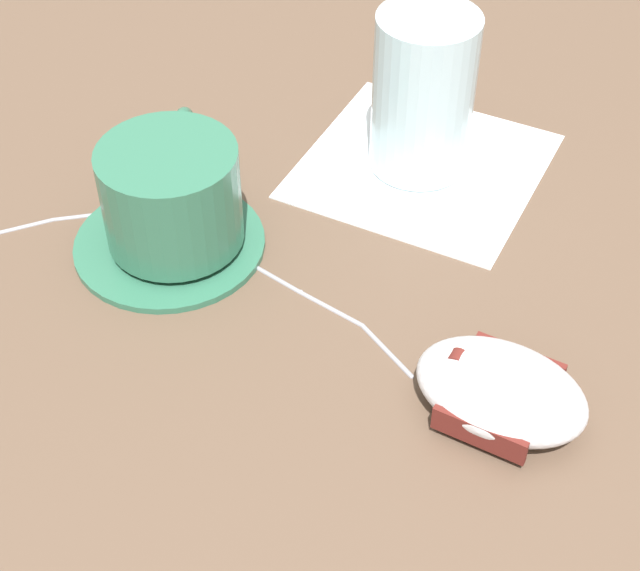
{
  "coord_description": "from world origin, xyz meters",
  "views": [
    {
      "loc": [
        0.49,
        0.02,
        0.44
      ],
      "look_at": [
        0.07,
        0.01,
        0.03
      ],
      "focal_mm": 55.0,
      "sensor_mm": 36.0,
      "label": 1
    }
  ],
  "objects_px": {
    "computer_mouse": "(501,390)",
    "coffee_cup": "(172,193)",
    "saucer": "(170,237)",
    "drinking_glass": "(423,94)"
  },
  "relations": [
    {
      "from": "saucer",
      "to": "coffee_cup",
      "type": "height_order",
      "value": "coffee_cup"
    },
    {
      "from": "coffee_cup",
      "to": "drinking_glass",
      "type": "distance_m",
      "value": 0.19
    },
    {
      "from": "coffee_cup",
      "to": "drinking_glass",
      "type": "xyz_separation_m",
      "value": [
        -0.09,
        0.17,
        0.02
      ]
    },
    {
      "from": "computer_mouse",
      "to": "coffee_cup",
      "type": "bearing_deg",
      "value": -125.18
    },
    {
      "from": "computer_mouse",
      "to": "drinking_glass",
      "type": "bearing_deg",
      "value": -172.03
    },
    {
      "from": "coffee_cup",
      "to": "computer_mouse",
      "type": "relative_size",
      "value": 1.02
    },
    {
      "from": "coffee_cup",
      "to": "drinking_glass",
      "type": "relative_size",
      "value": 1.03
    },
    {
      "from": "saucer",
      "to": "coffee_cup",
      "type": "xyz_separation_m",
      "value": [
        0.0,
        0.01,
        0.04
      ]
    },
    {
      "from": "computer_mouse",
      "to": "drinking_glass",
      "type": "xyz_separation_m",
      "value": [
        -0.23,
        -0.03,
        0.04
      ]
    },
    {
      "from": "saucer",
      "to": "drinking_glass",
      "type": "xyz_separation_m",
      "value": [
        -0.09,
        0.17,
        0.06
      ]
    }
  ]
}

